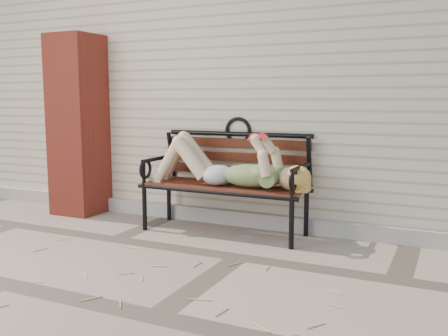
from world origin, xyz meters
The scene contains 7 objects.
ground centered at (0.00, 0.00, 0.00)m, with size 80.00×80.00×0.00m, color gray.
house_wall centered at (0.00, 3.00, 1.50)m, with size 8.00×4.00×3.00m, color beige.
foundation_strip centered at (0.00, 0.97, 0.07)m, with size 8.00×0.10×0.15m, color #ADA69C.
brick_pillar centered at (-2.30, 0.75, 1.00)m, with size 0.50×0.50×2.00m, color #AF3827.
garden_bench centered at (-0.44, 0.75, 0.63)m, with size 1.72×0.69×1.12m.
reading_woman centered at (-0.43, 0.61, 0.66)m, with size 1.63×0.37×0.51m.
straw_scatter centered at (-0.73, -0.89, 0.01)m, with size 2.91×1.79×0.01m.
Camera 1 is at (1.58, -3.64, 1.29)m, focal length 40.00 mm.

